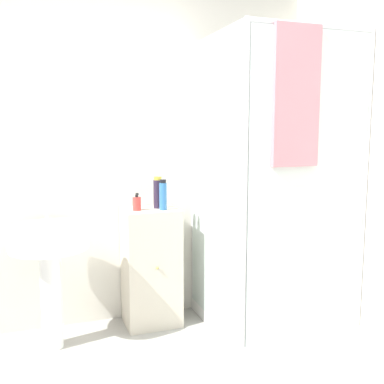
{
  "coord_description": "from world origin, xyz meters",
  "views": [
    {
      "loc": [
        -0.43,
        -1.62,
        1.45
      ],
      "look_at": [
        0.56,
        1.12,
        1.03
      ],
      "focal_mm": 42.0,
      "sensor_mm": 36.0,
      "label": 1
    }
  ],
  "objects_px": {
    "soap_dispenser": "(137,203)",
    "shampoo_bottle_blue": "(163,195)",
    "shampoo_bottle_tall_black": "(158,193)",
    "sink": "(49,252)"
  },
  "relations": [
    {
      "from": "soap_dispenser",
      "to": "shampoo_bottle_blue",
      "type": "xyz_separation_m",
      "value": [
        0.18,
        -0.04,
        0.06
      ]
    },
    {
      "from": "sink",
      "to": "shampoo_bottle_tall_black",
      "type": "bearing_deg",
      "value": 12.51
    },
    {
      "from": "soap_dispenser",
      "to": "shampoo_bottle_blue",
      "type": "height_order",
      "value": "shampoo_bottle_blue"
    },
    {
      "from": "soap_dispenser",
      "to": "shampoo_bottle_tall_black",
      "type": "relative_size",
      "value": 0.55
    },
    {
      "from": "sink",
      "to": "soap_dispenser",
      "type": "height_order",
      "value": "soap_dispenser"
    },
    {
      "from": "sink",
      "to": "soap_dispenser",
      "type": "bearing_deg",
      "value": 11.57
    },
    {
      "from": "shampoo_bottle_blue",
      "to": "sink",
      "type": "bearing_deg",
      "value": -174.13
    },
    {
      "from": "sink",
      "to": "shampoo_bottle_tall_black",
      "type": "distance_m",
      "value": 0.86
    },
    {
      "from": "soap_dispenser",
      "to": "shampoo_bottle_blue",
      "type": "distance_m",
      "value": 0.2
    },
    {
      "from": "sink",
      "to": "soap_dispenser",
      "type": "relative_size",
      "value": 7.55
    }
  ]
}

